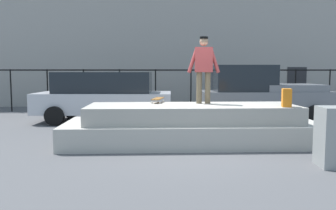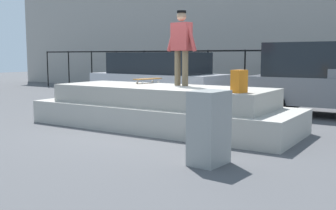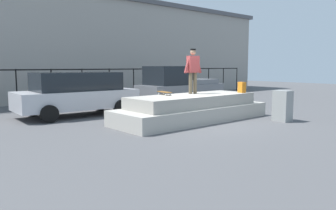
{
  "view_description": "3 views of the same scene",
  "coord_description": "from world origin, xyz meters",
  "px_view_note": "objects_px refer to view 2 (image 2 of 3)",
  "views": [
    {
      "loc": [
        -0.89,
        -8.1,
        1.78
      ],
      "look_at": [
        -0.49,
        1.52,
        0.85
      ],
      "focal_mm": 37.18,
      "sensor_mm": 36.0,
      "label": 1
    },
    {
      "loc": [
        5.14,
        -7.22,
        1.64
      ],
      "look_at": [
        -0.38,
        1.4,
        0.39
      ],
      "focal_mm": 43.14,
      "sensor_mm": 36.0,
      "label": 2
    },
    {
      "loc": [
        -8.53,
        -8.09,
        2.01
      ],
      "look_at": [
        -0.51,
        1.16,
        0.56
      ],
      "focal_mm": 35.19,
      "sensor_mm": 36.0,
      "label": 3
    }
  ],
  "objects_px": {
    "backpack": "(239,81)",
    "car_grey_pickup_mid": "(332,81)",
    "car_silver_hatchback_near": "(158,77)",
    "utility_box": "(209,128)",
    "skateboarder": "(181,43)",
    "skateboard": "(148,79)"
  },
  "relations": [
    {
      "from": "car_silver_hatchback_near",
      "to": "car_grey_pickup_mid",
      "type": "xyz_separation_m",
      "value": [
        5.62,
        0.06,
        0.04
      ]
    },
    {
      "from": "skateboard",
      "to": "backpack",
      "type": "height_order",
      "value": "backpack"
    },
    {
      "from": "utility_box",
      "to": "skateboard",
      "type": "bearing_deg",
      "value": 142.75
    },
    {
      "from": "backpack",
      "to": "skateboard",
      "type": "bearing_deg",
      "value": 80.69
    },
    {
      "from": "backpack",
      "to": "utility_box",
      "type": "bearing_deg",
      "value": -159.12
    },
    {
      "from": "skateboarder",
      "to": "skateboard",
      "type": "xyz_separation_m",
      "value": [
        -1.16,
        0.3,
        -0.88
      ]
    },
    {
      "from": "backpack",
      "to": "car_grey_pickup_mid",
      "type": "distance_m",
      "value": 4.61
    },
    {
      "from": "backpack",
      "to": "utility_box",
      "type": "xyz_separation_m",
      "value": [
        0.22,
        -1.66,
        -0.61
      ]
    },
    {
      "from": "skateboarder",
      "to": "car_grey_pickup_mid",
      "type": "bearing_deg",
      "value": 54.32
    },
    {
      "from": "skateboard",
      "to": "utility_box",
      "type": "xyz_separation_m",
      "value": [
        3.2,
        -2.89,
        -0.49
      ]
    },
    {
      "from": "backpack",
      "to": "car_grey_pickup_mid",
      "type": "bearing_deg",
      "value": 3.47
    },
    {
      "from": "skateboard",
      "to": "car_silver_hatchback_near",
      "type": "relative_size",
      "value": 0.17
    },
    {
      "from": "skateboard",
      "to": "car_silver_hatchback_near",
      "type": "xyz_separation_m",
      "value": [
        -1.87,
        3.24,
        -0.13
      ]
    },
    {
      "from": "skateboarder",
      "to": "skateboard",
      "type": "bearing_deg",
      "value": 165.37
    },
    {
      "from": "skateboarder",
      "to": "car_grey_pickup_mid",
      "type": "xyz_separation_m",
      "value": [
        2.59,
        3.61,
        -0.96
      ]
    },
    {
      "from": "skateboarder",
      "to": "utility_box",
      "type": "height_order",
      "value": "skateboarder"
    },
    {
      "from": "skateboard",
      "to": "car_silver_hatchback_near",
      "type": "height_order",
      "value": "car_silver_hatchback_near"
    },
    {
      "from": "car_silver_hatchback_near",
      "to": "backpack",
      "type": "bearing_deg",
      "value": -42.77
    },
    {
      "from": "car_silver_hatchback_near",
      "to": "car_grey_pickup_mid",
      "type": "bearing_deg",
      "value": 0.65
    },
    {
      "from": "car_silver_hatchback_near",
      "to": "utility_box",
      "type": "distance_m",
      "value": 7.96
    },
    {
      "from": "car_silver_hatchback_near",
      "to": "utility_box",
      "type": "relative_size",
      "value": 4.28
    },
    {
      "from": "car_silver_hatchback_near",
      "to": "car_grey_pickup_mid",
      "type": "height_order",
      "value": "car_grey_pickup_mid"
    }
  ]
}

